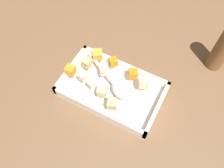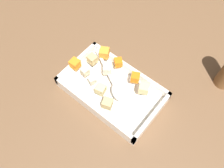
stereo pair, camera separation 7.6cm
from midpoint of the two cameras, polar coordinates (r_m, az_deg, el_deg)
ground_plane at (r=0.82m, az=-1.39°, el=-1.67°), size 4.00×4.00×0.00m
baking_dish at (r=0.80m, az=-2.71°, el=-1.83°), size 0.34×0.21×0.05m
carrot_chunk_heap_top at (r=0.82m, az=-6.26°, el=7.02°), size 0.04×0.04×0.03m
carrot_chunk_mid_left at (r=0.80m, az=-2.41°, el=5.32°), size 0.04×0.04×0.03m
carrot_chunk_under_handle at (r=0.80m, az=-12.92°, el=3.11°), size 0.03×0.03×0.03m
carrot_chunk_rim_edge at (r=0.78m, az=2.51°, el=2.33°), size 0.04×0.04×0.03m
potato_chunk_front_center at (r=0.72m, az=-2.96°, el=-5.18°), size 0.04×0.04×0.03m
potato_chunk_near_right at (r=0.81m, az=-8.89°, el=5.02°), size 0.03×0.03×0.03m
potato_chunk_heap_side at (r=0.78m, az=-10.11°, el=1.76°), size 0.03×0.03×0.03m
potato_chunk_corner_ne at (r=0.76m, az=5.10°, el=0.08°), size 0.04×0.04×0.03m
potato_chunk_near_left at (r=0.74m, az=-5.36°, el=-2.01°), size 0.04×0.04×0.03m
parsnip_chunk_back_center at (r=0.78m, az=-4.75°, el=3.26°), size 0.04×0.04×0.03m
parsnip_chunk_center at (r=0.77m, az=-7.94°, el=-0.12°), size 0.03×0.03×0.02m
serving_spoon at (r=0.75m, az=-1.34°, el=-1.28°), size 0.22×0.13×0.02m
pepper_mill at (r=0.87m, az=23.43°, el=7.63°), size 0.06×0.06×0.20m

